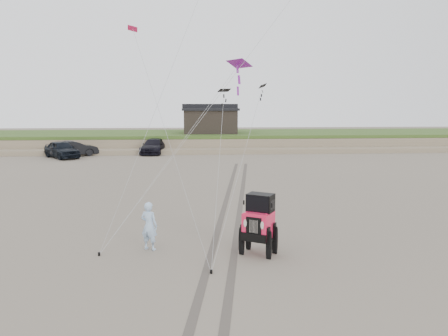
{
  "coord_description": "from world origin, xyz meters",
  "views": [
    {
      "loc": [
        -0.07,
        -13.98,
        5.12
      ],
      "look_at": [
        1.17,
        3.0,
        2.6
      ],
      "focal_mm": 35.0,
      "sensor_mm": 36.0,
      "label": 1
    }
  ],
  "objects_px": {
    "truck_a": "(62,149)",
    "man": "(149,226)",
    "jeep": "(258,231)",
    "truck_b": "(74,149)",
    "cabin": "(210,120)",
    "truck_c": "(154,146)"
  },
  "relations": [
    {
      "from": "truck_a",
      "to": "man",
      "type": "distance_m",
      "value": 29.17
    },
    {
      "from": "truck_a",
      "to": "jeep",
      "type": "distance_m",
      "value": 31.45
    },
    {
      "from": "jeep",
      "to": "truck_a",
      "type": "bearing_deg",
      "value": 147.75
    },
    {
      "from": "jeep",
      "to": "truck_b",
      "type": "bearing_deg",
      "value": 145.47
    },
    {
      "from": "man",
      "to": "jeep",
      "type": "bearing_deg",
      "value": -166.85
    },
    {
      "from": "cabin",
      "to": "truck_b",
      "type": "relative_size",
      "value": 1.41
    },
    {
      "from": "truck_b",
      "to": "man",
      "type": "xyz_separation_m",
      "value": [
        10.02,
        -28.34,
        0.12
      ]
    },
    {
      "from": "truck_b",
      "to": "truck_c",
      "type": "relative_size",
      "value": 0.87
    },
    {
      "from": "jeep",
      "to": "man",
      "type": "bearing_deg",
      "value": -161.49
    },
    {
      "from": "truck_a",
      "to": "truck_c",
      "type": "bearing_deg",
      "value": -18.54
    },
    {
      "from": "cabin",
      "to": "truck_b",
      "type": "distance_m",
      "value": 15.82
    },
    {
      "from": "cabin",
      "to": "jeep",
      "type": "distance_m",
      "value": 36.82
    },
    {
      "from": "truck_b",
      "to": "jeep",
      "type": "relative_size",
      "value": 1.01
    },
    {
      "from": "man",
      "to": "cabin",
      "type": "bearing_deg",
      "value": -70.95
    },
    {
      "from": "truck_a",
      "to": "man",
      "type": "relative_size",
      "value": 2.79
    },
    {
      "from": "cabin",
      "to": "truck_b",
      "type": "bearing_deg",
      "value": -150.77
    },
    {
      "from": "cabin",
      "to": "truck_a",
      "type": "xyz_separation_m",
      "value": [
        -14.43,
        -8.88,
        -2.42
      ]
    },
    {
      "from": "truck_a",
      "to": "jeep",
      "type": "bearing_deg",
      "value": -100.63
    },
    {
      "from": "man",
      "to": "truck_c",
      "type": "bearing_deg",
      "value": -60.59
    },
    {
      "from": "truck_a",
      "to": "jeep",
      "type": "relative_size",
      "value": 1.07
    },
    {
      "from": "truck_c",
      "to": "jeep",
      "type": "relative_size",
      "value": 1.16
    },
    {
      "from": "truck_a",
      "to": "truck_c",
      "type": "distance_m",
      "value": 8.9
    }
  ]
}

